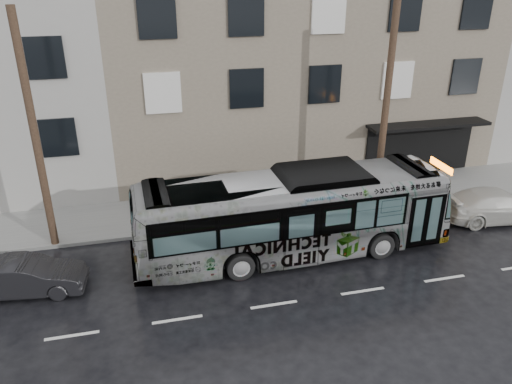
% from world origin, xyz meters
% --- Properties ---
extents(ground, '(120.00, 120.00, 0.00)m').
position_xyz_m(ground, '(0.00, 0.00, 0.00)').
color(ground, black).
rests_on(ground, ground).
extents(sidewalk, '(90.00, 3.60, 0.15)m').
position_xyz_m(sidewalk, '(0.00, 4.90, 0.07)').
color(sidewalk, gray).
rests_on(sidewalk, ground).
extents(building_taupe, '(20.00, 12.00, 11.00)m').
position_xyz_m(building_taupe, '(5.00, 12.70, 5.50)').
color(building_taupe, gray).
rests_on(building_taupe, ground).
extents(utility_pole_front, '(0.30, 0.30, 9.00)m').
position_xyz_m(utility_pole_front, '(6.50, 3.30, 4.65)').
color(utility_pole_front, '#4E3827').
rests_on(utility_pole_front, sidewalk).
extents(utility_pole_rear, '(0.30, 0.30, 9.00)m').
position_xyz_m(utility_pole_rear, '(-7.50, 3.30, 4.65)').
color(utility_pole_rear, '#4E3827').
rests_on(utility_pole_rear, sidewalk).
extents(sign_post, '(0.06, 0.06, 2.40)m').
position_xyz_m(sign_post, '(7.60, 3.30, 1.35)').
color(sign_post, slate).
rests_on(sign_post, sidewalk).
extents(bus, '(12.21, 3.15, 3.38)m').
position_xyz_m(bus, '(1.56, 0.55, 1.69)').
color(bus, '#B2B2B2').
rests_on(bus, ground).
extents(white_sedan, '(5.05, 2.48, 1.41)m').
position_xyz_m(white_sedan, '(11.20, 1.12, 0.71)').
color(white_sedan, beige).
rests_on(white_sedan, ground).
extents(dark_sedan, '(4.01, 1.78, 1.28)m').
position_xyz_m(dark_sedan, '(-8.01, 0.20, 0.64)').
color(dark_sedan, black).
rests_on(dark_sedan, ground).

